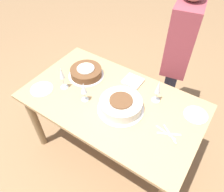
# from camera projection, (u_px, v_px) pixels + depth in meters

# --- Properties ---
(ground_plane) EXTENTS (12.00, 12.00, 0.00)m
(ground_plane) POSITION_uv_depth(u_px,v_px,m) (112.00, 148.00, 2.33)
(ground_plane) COLOR #8E6B47
(dining_table) EXTENTS (1.47, 0.85, 0.76)m
(dining_table) POSITION_uv_depth(u_px,v_px,m) (112.00, 110.00, 1.87)
(dining_table) COLOR tan
(dining_table) RESTS_ON ground_plane
(cake_center_white) EXTENTS (0.37, 0.37, 0.11)m
(cake_center_white) POSITION_uv_depth(u_px,v_px,m) (121.00, 105.00, 1.69)
(cake_center_white) COLOR white
(cake_center_white) RESTS_ON dining_table
(cake_front_chocolate) EXTENTS (0.32, 0.32, 0.09)m
(cake_front_chocolate) POSITION_uv_depth(u_px,v_px,m) (86.00, 72.00, 1.97)
(cake_front_chocolate) COLOR white
(cake_front_chocolate) RESTS_ON dining_table
(wine_glass_near) EXTENTS (0.06, 0.06, 0.19)m
(wine_glass_near) POSITION_uv_depth(u_px,v_px,m) (84.00, 89.00, 1.70)
(wine_glass_near) COLOR silver
(wine_glass_near) RESTS_ON dining_table
(wine_glass_far) EXTENTS (0.07, 0.07, 0.22)m
(wine_glass_far) POSITION_uv_depth(u_px,v_px,m) (62.00, 75.00, 1.79)
(wine_glass_far) COLOR silver
(wine_glass_far) RESTS_ON dining_table
(wine_glass_extra) EXTENTS (0.07, 0.07, 0.22)m
(wine_glass_extra) POSITION_uv_depth(u_px,v_px,m) (158.00, 88.00, 1.69)
(wine_glass_extra) COLOR silver
(wine_glass_extra) RESTS_ON dining_table
(dessert_plate_left) EXTENTS (0.18, 0.18, 0.01)m
(dessert_plate_left) POSITION_uv_depth(u_px,v_px,m) (196.00, 115.00, 1.68)
(dessert_plate_left) COLOR silver
(dessert_plate_left) RESTS_ON dining_table
(dessert_plate_right) EXTENTS (0.19, 0.19, 0.01)m
(dessert_plate_right) POSITION_uv_depth(u_px,v_px,m) (42.00, 89.00, 1.87)
(dessert_plate_right) COLOR silver
(dessert_plate_right) RESTS_ON dining_table
(fork_pile) EXTENTS (0.19, 0.11, 0.01)m
(fork_pile) POSITION_uv_depth(u_px,v_px,m) (168.00, 133.00, 1.56)
(fork_pile) COLOR silver
(fork_pile) RESTS_ON dining_table
(napkin_stack) EXTENTS (0.16, 0.15, 0.02)m
(napkin_stack) POSITION_uv_depth(u_px,v_px,m) (133.00, 81.00, 1.93)
(napkin_stack) COLOR silver
(napkin_stack) RESTS_ON dining_table
(person_cutting) EXTENTS (0.29, 0.44, 1.54)m
(person_cutting) POSITION_uv_depth(u_px,v_px,m) (179.00, 50.00, 1.99)
(person_cutting) COLOR #2D334C
(person_cutting) RESTS_ON ground_plane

